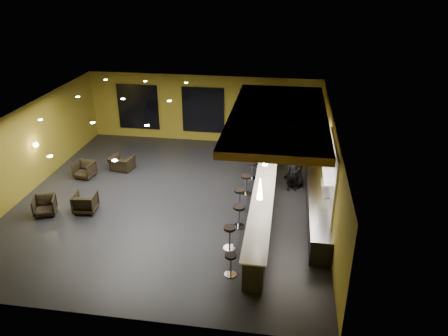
# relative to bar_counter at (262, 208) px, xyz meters

# --- Properties ---
(floor) EXTENTS (12.00, 13.00, 0.10)m
(floor) POSITION_rel_bar_counter_xyz_m (-3.65, 1.00, -0.55)
(floor) COLOR black
(floor) RESTS_ON ground
(ceiling) EXTENTS (12.00, 13.00, 0.10)m
(ceiling) POSITION_rel_bar_counter_xyz_m (-3.65, 1.00, 3.05)
(ceiling) COLOR black
(wall_back) EXTENTS (12.00, 0.10, 3.50)m
(wall_back) POSITION_rel_bar_counter_xyz_m (-3.65, 7.55, 1.25)
(wall_back) COLOR olive
(wall_back) RESTS_ON floor
(wall_front) EXTENTS (12.00, 0.10, 3.50)m
(wall_front) POSITION_rel_bar_counter_xyz_m (-3.65, -5.55, 1.25)
(wall_front) COLOR olive
(wall_front) RESTS_ON floor
(wall_left) EXTENTS (0.10, 13.00, 3.50)m
(wall_left) POSITION_rel_bar_counter_xyz_m (-9.70, 1.00, 1.25)
(wall_left) COLOR olive
(wall_left) RESTS_ON floor
(wall_right) EXTENTS (0.10, 13.00, 3.50)m
(wall_right) POSITION_rel_bar_counter_xyz_m (2.40, 1.00, 1.25)
(wall_right) COLOR olive
(wall_right) RESTS_ON floor
(wood_soffit) EXTENTS (3.60, 8.00, 0.28)m
(wood_soffit) POSITION_rel_bar_counter_xyz_m (0.35, 2.00, 2.86)
(wood_soffit) COLOR #A2702F
(wood_soffit) RESTS_ON ceiling
(window_left) EXTENTS (2.20, 0.06, 2.40)m
(window_left) POSITION_rel_bar_counter_xyz_m (-7.15, 7.44, 1.20)
(window_left) COLOR black
(window_left) RESTS_ON wall_back
(window_center) EXTENTS (2.20, 0.06, 2.40)m
(window_center) POSITION_rel_bar_counter_xyz_m (-3.65, 7.44, 1.20)
(window_center) COLOR black
(window_center) RESTS_ON wall_back
(window_right) EXTENTS (2.20, 0.06, 2.40)m
(window_right) POSITION_rel_bar_counter_xyz_m (-0.65, 7.44, 1.20)
(window_right) COLOR black
(window_right) RESTS_ON wall_back
(tile_backsplash) EXTENTS (0.06, 3.20, 2.40)m
(tile_backsplash) POSITION_rel_bar_counter_xyz_m (2.31, 0.00, 1.50)
(tile_backsplash) COLOR white
(tile_backsplash) RESTS_ON wall_right
(bar_counter) EXTENTS (0.60, 8.00, 1.00)m
(bar_counter) POSITION_rel_bar_counter_xyz_m (0.00, 0.00, 0.00)
(bar_counter) COLOR black
(bar_counter) RESTS_ON floor
(bar_top) EXTENTS (0.78, 8.10, 0.05)m
(bar_top) POSITION_rel_bar_counter_xyz_m (0.00, 0.00, 0.52)
(bar_top) COLOR white
(bar_top) RESTS_ON bar_counter
(prep_counter) EXTENTS (0.70, 6.00, 0.86)m
(prep_counter) POSITION_rel_bar_counter_xyz_m (2.00, 0.50, -0.07)
(prep_counter) COLOR black
(prep_counter) RESTS_ON floor
(prep_top) EXTENTS (0.72, 6.00, 0.03)m
(prep_top) POSITION_rel_bar_counter_xyz_m (2.00, 0.50, 0.39)
(prep_top) COLOR silver
(prep_top) RESTS_ON prep_counter
(wall_shelf_lower) EXTENTS (0.30, 1.50, 0.03)m
(wall_shelf_lower) POSITION_rel_bar_counter_xyz_m (2.17, -0.20, 1.10)
(wall_shelf_lower) COLOR silver
(wall_shelf_lower) RESTS_ON wall_right
(wall_shelf_upper) EXTENTS (0.30, 1.50, 0.03)m
(wall_shelf_upper) POSITION_rel_bar_counter_xyz_m (2.17, -0.20, 1.55)
(wall_shelf_upper) COLOR silver
(wall_shelf_upper) RESTS_ON wall_right
(column) EXTENTS (0.60, 0.60, 3.50)m
(column) POSITION_rel_bar_counter_xyz_m (0.00, 4.60, 1.25)
(column) COLOR #955D21
(column) RESTS_ON floor
(wall_sconce) EXTENTS (0.22, 0.22, 0.22)m
(wall_sconce) POSITION_rel_bar_counter_xyz_m (-9.53, 1.50, 1.30)
(wall_sconce) COLOR #FFE5B2
(wall_sconce) RESTS_ON wall_left
(pendant_0) EXTENTS (0.20, 0.20, 0.70)m
(pendant_0) POSITION_rel_bar_counter_xyz_m (0.00, -2.00, 1.85)
(pendant_0) COLOR white
(pendant_0) RESTS_ON wood_soffit
(pendant_1) EXTENTS (0.20, 0.20, 0.70)m
(pendant_1) POSITION_rel_bar_counter_xyz_m (0.00, 0.50, 1.85)
(pendant_1) COLOR white
(pendant_1) RESTS_ON wood_soffit
(pendant_2) EXTENTS (0.20, 0.20, 0.70)m
(pendant_2) POSITION_rel_bar_counter_xyz_m (0.00, 3.00, 1.85)
(pendant_2) COLOR white
(pendant_2) RESTS_ON wood_soffit
(staff_a) EXTENTS (0.67, 0.54, 1.60)m
(staff_a) POSITION_rel_bar_counter_xyz_m (1.07, 2.50, 0.30)
(staff_a) COLOR black
(staff_a) RESTS_ON floor
(staff_b) EXTENTS (0.92, 0.72, 1.87)m
(staff_b) POSITION_rel_bar_counter_xyz_m (1.15, 3.58, 0.43)
(staff_b) COLOR black
(staff_b) RESTS_ON floor
(staff_c) EXTENTS (0.97, 0.82, 1.68)m
(staff_c) POSITION_rel_bar_counter_xyz_m (1.23, 2.89, 0.34)
(staff_c) COLOR black
(staff_c) RESTS_ON floor
(armchair_a) EXTENTS (1.01, 1.02, 0.72)m
(armchair_a) POSITION_rel_bar_counter_xyz_m (-8.11, -0.83, -0.14)
(armchair_a) COLOR black
(armchair_a) RESTS_ON floor
(armchair_b) EXTENTS (0.90, 0.92, 0.76)m
(armchair_b) POSITION_rel_bar_counter_xyz_m (-6.69, -0.39, -0.12)
(armchair_b) COLOR black
(armchair_b) RESTS_ON floor
(armchair_c) EXTENTS (0.87, 0.89, 0.73)m
(armchair_c) POSITION_rel_bar_counter_xyz_m (-8.00, 2.36, -0.14)
(armchair_c) COLOR black
(armchair_c) RESTS_ON floor
(armchair_d) EXTENTS (1.13, 1.02, 0.65)m
(armchair_d) POSITION_rel_bar_counter_xyz_m (-6.66, 3.34, -0.18)
(armchair_d) COLOR black
(armchair_d) RESTS_ON floor
(bar_stool_0) EXTENTS (0.38, 0.38, 0.74)m
(bar_stool_0) POSITION_rel_bar_counter_xyz_m (-0.72, -3.29, -0.02)
(bar_stool_0) COLOR silver
(bar_stool_0) RESTS_ON floor
(bar_stool_1) EXTENTS (0.42, 0.42, 0.84)m
(bar_stool_1) POSITION_rel_bar_counter_xyz_m (-0.94, -1.95, 0.04)
(bar_stool_1) COLOR silver
(bar_stool_1) RESTS_ON floor
(bar_stool_2) EXTENTS (0.43, 0.43, 0.85)m
(bar_stool_2) POSITION_rel_bar_counter_xyz_m (-0.80, -0.60, 0.05)
(bar_stool_2) COLOR silver
(bar_stool_2) RESTS_ON floor
(bar_stool_3) EXTENTS (0.43, 0.43, 0.86)m
(bar_stool_3) POSITION_rel_bar_counter_xyz_m (-0.93, 0.64, 0.05)
(bar_stool_3) COLOR silver
(bar_stool_3) RESTS_ON floor
(bar_stool_4) EXTENTS (0.43, 0.43, 0.84)m
(bar_stool_4) POSITION_rel_bar_counter_xyz_m (-0.81, 1.89, 0.04)
(bar_stool_4) COLOR silver
(bar_stool_4) RESTS_ON floor
(bar_stool_5) EXTENTS (0.38, 0.38, 0.75)m
(bar_stool_5) POSITION_rel_bar_counter_xyz_m (-0.67, 3.35, -0.02)
(bar_stool_5) COLOR silver
(bar_stool_5) RESTS_ON floor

